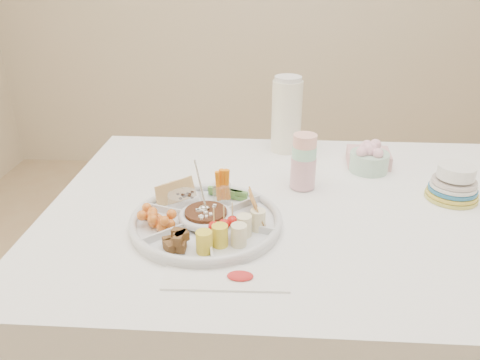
# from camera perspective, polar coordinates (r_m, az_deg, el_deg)

# --- Properties ---
(dining_table) EXTENTS (1.52, 1.02, 0.76)m
(dining_table) POSITION_cam_1_polar(r_m,az_deg,el_deg) (1.53, 9.09, -15.53)
(dining_table) COLOR white
(dining_table) RESTS_ON floor
(party_tray) EXTENTS (0.48, 0.48, 0.04)m
(party_tray) POSITION_cam_1_polar(r_m,az_deg,el_deg) (1.19, -4.16, -4.72)
(party_tray) COLOR white
(party_tray) RESTS_ON dining_table
(bean_dip) EXTENTS (0.13, 0.13, 0.04)m
(bean_dip) POSITION_cam_1_polar(r_m,az_deg,el_deg) (1.19, -4.17, -4.41)
(bean_dip) COLOR black
(bean_dip) RESTS_ON party_tray
(tortillas) EXTENTS (0.13, 0.13, 0.06)m
(tortillas) POSITION_cam_1_polar(r_m,az_deg,el_deg) (1.19, 2.05, -3.39)
(tortillas) COLOR brown
(tortillas) RESTS_ON party_tray
(carrot_cucumber) EXTENTS (0.13, 0.13, 0.09)m
(carrot_cucumber) POSITION_cam_1_polar(r_m,az_deg,el_deg) (1.28, -1.70, -0.39)
(carrot_cucumber) COLOR orange
(carrot_cucumber) RESTS_ON party_tray
(pita_raisins) EXTENTS (0.15, 0.15, 0.06)m
(pita_raisins) POSITION_cam_1_polar(r_m,az_deg,el_deg) (1.28, -7.49, -1.56)
(pita_raisins) COLOR #BC8545
(pita_raisins) RESTS_ON party_tray
(cherries) EXTENTS (0.14, 0.14, 0.05)m
(cherries) POSITION_cam_1_polar(r_m,az_deg,el_deg) (1.18, -10.48, -4.54)
(cherries) COLOR orange
(cherries) RESTS_ON party_tray
(granola_chunks) EXTENTS (0.11, 0.11, 0.04)m
(granola_chunks) POSITION_cam_1_polar(r_m,az_deg,el_deg) (1.09, -7.17, -7.28)
(granola_chunks) COLOR brown
(granola_chunks) RESTS_ON party_tray
(banana_tomato) EXTENTS (0.15, 0.15, 0.10)m
(banana_tomato) POSITION_cam_1_polar(r_m,az_deg,el_deg) (1.08, -0.30, -5.78)
(banana_tomato) COLOR #FFE389
(banana_tomato) RESTS_ON party_tray
(cup_stack) EXTENTS (0.09, 0.09, 0.20)m
(cup_stack) POSITION_cam_1_polar(r_m,az_deg,el_deg) (1.37, 7.82, 2.95)
(cup_stack) COLOR #B3C5AC
(cup_stack) RESTS_ON dining_table
(thermos) EXTENTS (0.12, 0.12, 0.27)m
(thermos) POSITION_cam_1_polar(r_m,az_deg,el_deg) (1.64, 5.71, 8.04)
(thermos) COLOR white
(thermos) RESTS_ON dining_table
(flower_bowl) EXTENTS (0.15, 0.15, 0.09)m
(flower_bowl) POSITION_cam_1_polar(r_m,az_deg,el_deg) (1.54, 15.51, 2.68)
(flower_bowl) COLOR silver
(flower_bowl) RESTS_ON dining_table
(napkin_stack) EXTENTS (0.14, 0.13, 0.05)m
(napkin_stack) POSITION_cam_1_polar(r_m,az_deg,el_deg) (1.61, 15.37, 2.65)
(napkin_stack) COLOR #E2A7AB
(napkin_stack) RESTS_ON dining_table
(plate_stack) EXTENTS (0.17, 0.17, 0.09)m
(plate_stack) POSITION_cam_1_polar(r_m,az_deg,el_deg) (1.44, 24.60, -0.42)
(plate_stack) COLOR gold
(plate_stack) RESTS_ON dining_table
(placemat) EXTENTS (0.27, 0.10, 0.01)m
(placemat) POSITION_cam_1_polar(r_m,az_deg,el_deg) (1.02, -1.70, -11.81)
(placemat) COLOR white
(placemat) RESTS_ON dining_table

